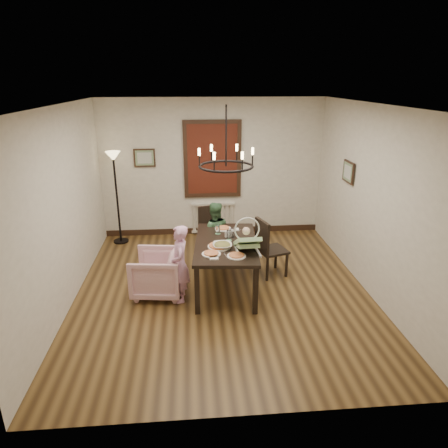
{
  "coord_description": "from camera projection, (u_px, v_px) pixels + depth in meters",
  "views": [
    {
      "loc": [
        -0.44,
        -5.52,
        3.13
      ],
      "look_at": [
        0.04,
        0.16,
        1.05
      ],
      "focal_mm": 32.0,
      "sensor_mm": 36.0,
      "label": 1
    }
  ],
  "objects": [
    {
      "name": "floor_lamp",
      "position": [
        117.0,
        199.0,
        7.83
      ],
      "size": [
        0.3,
        0.3,
        1.8
      ],
      "primitive_type": null,
      "color": "black",
      "rests_on": "room_shell"
    },
    {
      "name": "pizza_platter",
      "position": [
        219.0,
        246.0,
        5.91
      ],
      "size": [
        0.34,
        0.34,
        0.04
      ],
      "primitive_type": "cylinder",
      "color": "tan",
      "rests_on": "dining_table"
    },
    {
      "name": "picture_right",
      "position": [
        348.0,
        172.0,
        6.73
      ],
      "size": [
        0.03,
        0.42,
        0.36
      ],
      "primitive_type": "cube",
      "rotation": [
        0.0,
        0.0,
        1.57
      ],
      "color": "black",
      "rests_on": "room_shell"
    },
    {
      "name": "room_shell",
      "position": [
        220.0,
        198.0,
        6.14
      ],
      "size": [
        4.51,
        5.0,
        2.81
      ],
      "color": "brown",
      "rests_on": "ground"
    },
    {
      "name": "salad_bowl",
      "position": [
        222.0,
        245.0,
        5.88
      ],
      "size": [
        0.35,
        0.35,
        0.08
      ],
      "primitive_type": "imported",
      "color": "white",
      "rests_on": "dining_table"
    },
    {
      "name": "radiator",
      "position": [
        213.0,
        218.0,
        8.48
      ],
      "size": [
        0.92,
        0.12,
        0.62
      ],
      "primitive_type": null,
      "color": "silver",
      "rests_on": "room_shell"
    },
    {
      "name": "chandelier",
      "position": [
        226.0,
        166.0,
        5.71
      ],
      "size": [
        0.8,
        0.8,
        0.04
      ],
      "primitive_type": "torus",
      "color": "black",
      "rests_on": "room_shell"
    },
    {
      "name": "elderly_woman",
      "position": [
        180.0,
        270.0,
        5.85
      ],
      "size": [
        0.25,
        0.36,
        0.97
      ],
      "primitive_type": "imported",
      "rotation": [
        0.0,
        0.0,
        -1.53
      ],
      "color": "#E19EC7",
      "rests_on": "room_shell"
    },
    {
      "name": "chair_right",
      "position": [
        272.0,
        247.0,
        6.62
      ],
      "size": [
        0.55,
        0.55,
        1.0
      ],
      "primitive_type": null,
      "rotation": [
        0.0,
        0.0,
        1.88
      ],
      "color": "black",
      "rests_on": "room_shell"
    },
    {
      "name": "armchair",
      "position": [
        157.0,
        273.0,
        6.07
      ],
      "size": [
        0.84,
        0.82,
        0.69
      ],
      "primitive_type": "imported",
      "rotation": [
        0.0,
        0.0,
        -1.69
      ],
      "color": "#E9B2CB",
      "rests_on": "room_shell"
    },
    {
      "name": "chair_far",
      "position": [
        212.0,
        232.0,
        7.39
      ],
      "size": [
        0.5,
        0.5,
        0.92
      ],
      "primitive_type": null,
      "rotation": [
        0.0,
        0.0,
        0.29
      ],
      "color": "black",
      "rests_on": "room_shell"
    },
    {
      "name": "window_blinds",
      "position": [
        212.0,
        159.0,
        8.03
      ],
      "size": [
        1.0,
        0.03,
        1.4
      ],
      "primitive_type": "cube",
      "color": "#5F2313",
      "rests_on": "room_shell"
    },
    {
      "name": "seated_man",
      "position": [
        214.0,
        239.0,
        7.0
      ],
      "size": [
        0.47,
        0.37,
        0.96
      ],
      "primitive_type": "imported",
      "rotation": [
        0.0,
        0.0,
        3.13
      ],
      "color": "#406C45",
      "rests_on": "room_shell"
    },
    {
      "name": "drinking_glass",
      "position": [
        229.0,
        234.0,
        6.2
      ],
      "size": [
        0.07,
        0.07,
        0.15
      ],
      "primitive_type": "cylinder",
      "color": "silver",
      "rests_on": "dining_table"
    },
    {
      "name": "picture_back",
      "position": [
        145.0,
        158.0,
        7.91
      ],
      "size": [
        0.42,
        0.03,
        0.36
      ],
      "primitive_type": "cube",
      "color": "black",
      "rests_on": "room_shell"
    },
    {
      "name": "baby_bouncer",
      "position": [
        247.0,
        240.0,
        5.72
      ],
      "size": [
        0.41,
        0.55,
        0.35
      ],
      "primitive_type": null,
      "rotation": [
        0.0,
        0.0,
        0.05
      ],
      "color": "#A2D08F",
      "rests_on": "dining_table"
    },
    {
      "name": "dining_table",
      "position": [
        226.0,
        247.0,
        6.14
      ],
      "size": [
        1.06,
        1.73,
        0.78
      ],
      "rotation": [
        0.0,
        0.0,
        -0.08
      ],
      "color": "black",
      "rests_on": "room_shell"
    }
  ]
}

